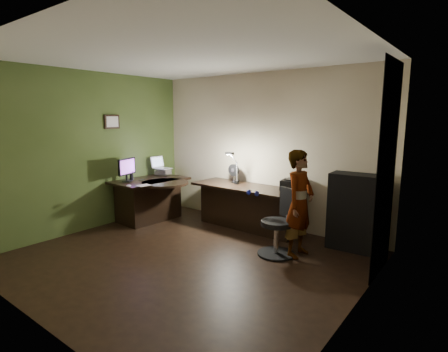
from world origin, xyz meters
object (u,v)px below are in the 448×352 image
Objects in this scene: cabinet at (356,212)px; monitor at (126,173)px; office_chair at (277,223)px; desk_left at (150,200)px; person at (299,204)px; desk_right at (247,207)px.

cabinet reaches higher than monitor.
monitor is 2.90m from office_chair.
office_chair reaches higher than desk_left.
monitor is (-0.11, -0.43, 0.56)m from desk_left.
person is at bearing -6.57° from monitor.
cabinet is at bearing 16.34° from desk_left.
monitor is at bearing 102.51° from person.
desk_left is 3.64m from cabinet.
office_chair is (2.83, 0.38, -0.48)m from monitor.
cabinet is 0.75× the size of person.
monitor is at bearing -163.19° from cabinet.
person reaches higher than office_chair.
monitor is at bearing -147.13° from desk_right.
monitor is 0.30× the size of person.
cabinet is at bearing -36.38° from person.
cabinet reaches higher than desk_left.
cabinet is (3.54, 0.84, 0.17)m from desk_left.
desk_right is 1.34× the size of person.
monitor is (-3.64, -1.27, 0.38)m from cabinet.
cabinet is at bearing 72.32° from office_chair.
person reaches higher than desk_right.
office_chair is 0.42m from person.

